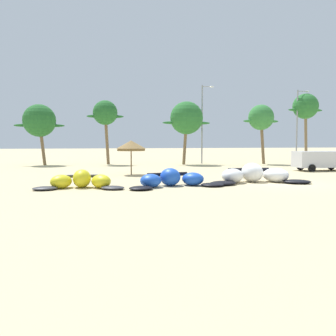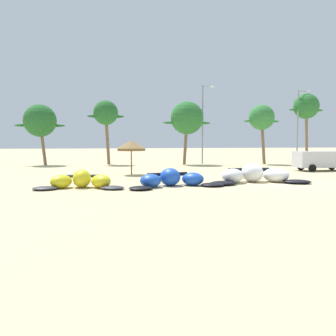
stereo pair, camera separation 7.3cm
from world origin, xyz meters
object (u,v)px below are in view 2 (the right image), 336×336
(beach_umbrella_near_van, at_px, (131,146))
(palm_center_right, at_px, (306,107))
(lamppost_west_center, at_px, (299,122))
(palm_left_of_gap, at_px, (187,118))
(palm_leftmost, at_px, (40,121))
(palm_center_left, at_px, (262,118))
(palm_left, at_px, (106,114))
(parked_van, at_px, (321,159))
(lamppost_west, at_px, (203,120))
(kite_far_left, at_px, (81,181))
(kite_left, at_px, (172,179))
(kite_left_of_center, at_px, (254,175))

(beach_umbrella_near_van, relative_size, palm_center_right, 0.32)
(palm_center_right, xyz_separation_m, lamppost_west_center, (-1.27, -0.36, -2.03))
(beach_umbrella_near_van, bearing_deg, palm_left_of_gap, 56.62)
(palm_leftmost, bearing_deg, palm_center_left, -7.92)
(palm_left_of_gap, bearing_deg, palm_left, 167.14)
(parked_van, bearing_deg, palm_left, 143.82)
(palm_left, relative_size, palm_center_right, 0.85)
(palm_leftmost, relative_size, palm_left, 0.92)
(lamppost_west, relative_size, lamppost_west_center, 1.04)
(parked_van, height_order, palm_left, palm_left)
(palm_left, bearing_deg, lamppost_west_center, -4.80)
(palm_left_of_gap, bearing_deg, kite_far_left, -120.37)
(beach_umbrella_near_van, bearing_deg, palm_center_right, 27.79)
(palm_center_left, relative_size, lamppost_west_center, 0.78)
(palm_leftmost, bearing_deg, lamppost_west_center, -4.25)
(kite_far_left, distance_m, palm_leftmost, 24.10)
(palm_left, relative_size, lamppost_west, 0.79)
(kite_left, bearing_deg, beach_umbrella_near_van, 100.07)
(beach_umbrella_near_van, relative_size, palm_leftmost, 0.40)
(palm_left_of_gap, bearing_deg, beach_umbrella_near_van, -123.38)
(parked_van, relative_size, palm_left, 0.69)
(kite_far_left, distance_m, palm_left_of_gap, 24.40)
(palm_center_right, height_order, lamppost_west_center, lamppost_west_center)
(parked_van, bearing_deg, palm_left_of_gap, 129.44)
(kite_left, relative_size, palm_center_right, 0.69)
(palm_center_right, bearing_deg, lamppost_west, 176.79)
(kite_left, height_order, parked_van, parked_van)
(kite_left_of_center, xyz_separation_m, palm_center_right, (16.94, 20.49, 6.75))
(parked_van, distance_m, palm_center_left, 11.82)
(palm_leftmost, distance_m, lamppost_west, 19.61)
(palm_left, height_order, lamppost_west, lamppost_west)
(palm_leftmost, distance_m, palm_center_right, 33.44)
(kite_left, distance_m, lamppost_west_center, 30.48)
(kite_left, height_order, beach_umbrella_near_van, beach_umbrella_near_van)
(kite_far_left, relative_size, beach_umbrella_near_van, 1.91)
(kite_far_left, height_order, parked_van, parked_van)
(palm_leftmost, relative_size, palm_center_left, 0.98)
(palm_leftmost, xyz_separation_m, palm_left, (7.59, -0.33, 0.96))
(palm_leftmost, distance_m, palm_left_of_gap, 17.30)
(kite_left, bearing_deg, lamppost_west, 67.74)
(parked_van, distance_m, lamppost_west_center, 13.79)
(palm_center_right, bearing_deg, kite_left_of_center, -129.57)
(kite_left, bearing_deg, parked_van, 28.24)
(kite_left, xyz_separation_m, palm_leftmost, (-10.50, 23.39, 4.74))
(kite_far_left, xyz_separation_m, lamppost_west, (14.52, 21.84, 4.97))
(palm_left_of_gap, bearing_deg, palm_leftmost, 171.68)
(kite_far_left, bearing_deg, palm_left_of_gap, 59.63)
(kite_left_of_center, distance_m, palm_left, 24.51)
(palm_leftmost, bearing_deg, lamppost_west, -3.64)
(palm_leftmost, relative_size, palm_left_of_gap, 0.94)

